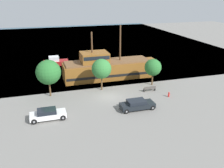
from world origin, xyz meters
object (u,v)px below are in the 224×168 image
Objects in this scene: moored_boat_dockside at (55,62)px; parked_car_curb_front at (137,104)px; bench_promenade_east at (150,89)px; pirate_ship at (107,68)px; fire_hydrant at (169,94)px; parked_car_curb_mid at (48,114)px.

moored_boat_dockside reaches higher than parked_car_curb_front.
pirate_ship is at bearing 119.59° from bench_promenade_east.
parked_car_curb_front is at bearing -88.40° from pirate_ship.
moored_boat_dockside is at bearing 123.38° from fire_hydrant.
pirate_ship reaches higher than fire_hydrant.
parked_car_curb_mid is at bearing -163.26° from bench_promenade_east.
moored_boat_dockside is (-8.39, 11.43, -1.19)m from pirate_ship.
parked_car_curb_mid is 16.87m from bench_promenade_east.
pirate_ship is at bearing 91.60° from parked_car_curb_front.
moored_boat_dockside is 1.19× the size of parked_car_curb_mid.
fire_hydrant is (6.21, 2.50, -0.27)m from parked_car_curb_front.
moored_boat_dockside reaches higher than parked_car_curb_mid.
parked_car_curb_front is 6.96m from bench_promenade_east.
moored_boat_dockside is 27.24m from fire_hydrant.
pirate_ship reaches higher than parked_car_curb_front.
parked_car_curb_mid is 2.22× the size of bench_promenade_east.
pirate_ship is at bearing -53.74° from moored_boat_dockside.
pirate_ship is 3.91× the size of parked_car_curb_mid.
bench_promenade_east is (4.39, 5.40, -0.23)m from parked_car_curb_front.
parked_car_curb_mid is at bearing -130.62° from pirate_ship.
pirate_ship is 13.17m from fire_hydrant.
moored_boat_dockside is 2.64× the size of bench_promenade_east.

